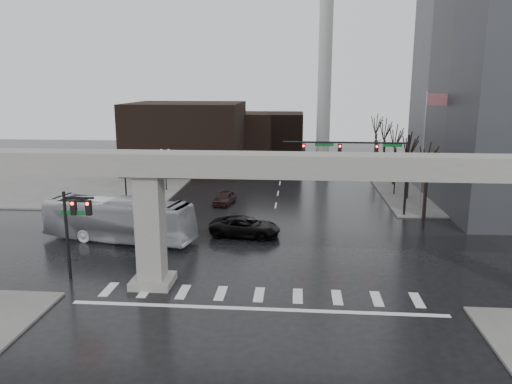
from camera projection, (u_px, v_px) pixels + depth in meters
ground at (260, 288)px, 31.91m from camera, size 160.00×160.00×0.00m
sidewalk_ne at (480, 183)px, 64.80m from camera, size 28.00×36.00×0.15m
sidewalk_nw at (93, 177)px, 69.05m from camera, size 28.00×36.00×0.15m
elevated_guideway at (281, 183)px, 30.33m from camera, size 48.00×2.60×8.70m
building_far_left at (187, 137)px, 72.85m from camera, size 16.00×14.00×10.00m
building_far_mid at (272, 137)px, 81.81m from camera, size 10.00×10.00×8.00m
smokestack at (325, 79)px, 73.30m from camera, size 3.60×3.60×30.00m
signal_mast_arm at (368, 157)px, 48.21m from camera, size 12.12×0.43×8.00m
signal_left_pole at (74, 220)px, 32.52m from camera, size 2.30×0.30×6.00m
flagpole_assembly at (427, 136)px, 50.45m from camera, size 2.06×0.12×12.00m
lamp_right_0 at (426, 192)px, 43.68m from camera, size 1.22×0.32×5.11m
lamp_right_1 at (396, 166)px, 57.31m from camera, size 1.22×0.32×5.11m
lamp_right_2 at (377, 150)px, 70.93m from camera, size 1.22×0.32×5.11m
lamp_left_0 at (126, 187)px, 45.89m from camera, size 1.22×0.32×5.11m
lamp_left_1 at (165, 163)px, 59.51m from camera, size 1.22×0.32×5.11m
lamp_left_2 at (190, 148)px, 73.13m from camera, size 1.22×0.32×5.11m
tree_right_0 at (426, 190)px, 47.66m from camera, size 1.09×1.58×7.50m
tree_right_1 at (408, 174)px, 55.43m from camera, size 1.09×1.61×7.67m
tree_right_2 at (395, 163)px, 63.20m from camera, size 1.10×1.63×7.85m
tree_right_3 at (384, 153)px, 70.97m from camera, size 1.11×1.66×8.02m
tree_right_4 at (376, 146)px, 78.74m from camera, size 1.12×1.69×8.19m
pickup_truck at (245, 227)px, 42.55m from camera, size 6.31×3.48×1.67m
city_bus at (119, 220)px, 41.17m from camera, size 13.24×5.55×3.59m
far_car at (225, 198)px, 53.64m from camera, size 2.41×4.40×1.42m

